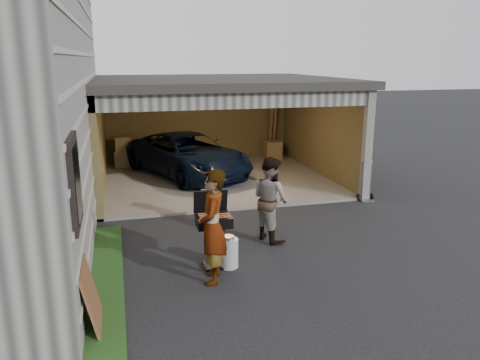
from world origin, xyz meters
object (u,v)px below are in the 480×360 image
object	(u,v)px
bbq_grill	(213,223)
minivan	(188,157)
propane_tank	(228,253)
man	(270,199)
hand_truck	(366,193)
woman	(213,227)
plywood_panel	(92,297)

from	to	relation	value
bbq_grill	minivan	bearing A→B (deg)	85.40
propane_tank	bbq_grill	bearing A→B (deg)	157.86
man	hand_truck	distance (m)	3.66
minivan	woman	xyz separation A→B (m)	(-0.62, -6.72, 0.28)
propane_tank	plywood_panel	size ratio (longest dim) A/B	0.55
hand_truck	bbq_grill	bearing A→B (deg)	-146.25
woman	plywood_panel	distance (m)	2.06
bbq_grill	hand_truck	world-z (taller)	bbq_grill
minivan	hand_truck	world-z (taller)	minivan
minivan	woman	size ratio (longest dim) A/B	2.47
bbq_grill	plywood_panel	bearing A→B (deg)	-142.45
minivan	bbq_grill	world-z (taller)	bbq_grill
man	plywood_panel	xyz separation A→B (m)	(-3.20, -2.38, -0.37)
woman	man	xyz separation A→B (m)	(1.42, 1.45, -0.09)
woman	hand_truck	bearing A→B (deg)	140.79
minivan	plywood_panel	size ratio (longest dim) A/B	4.94
man	minivan	bearing A→B (deg)	-10.47
man	bbq_grill	bearing A→B (deg)	106.05
woman	minivan	bearing A→B (deg)	-170.46
minivan	woman	world-z (taller)	woman
minivan	woman	distance (m)	6.75
man	plywood_panel	bearing A→B (deg)	107.47
woman	man	bearing A→B (deg)	150.45
woman	bbq_grill	xyz separation A→B (m)	(0.12, 0.54, -0.14)
woman	propane_tank	world-z (taller)	woman
minivan	plywood_panel	bearing A→B (deg)	-130.74
woman	bbq_grill	size ratio (longest dim) A/B	1.41
woman	plywood_panel	xyz separation A→B (m)	(-1.78, -0.92, -0.46)
propane_tank	hand_truck	bearing A→B (deg)	34.26
bbq_grill	woman	bearing A→B (deg)	-102.81
woman	hand_truck	size ratio (longest dim) A/B	1.83
bbq_grill	plywood_panel	size ratio (longest dim) A/B	1.42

